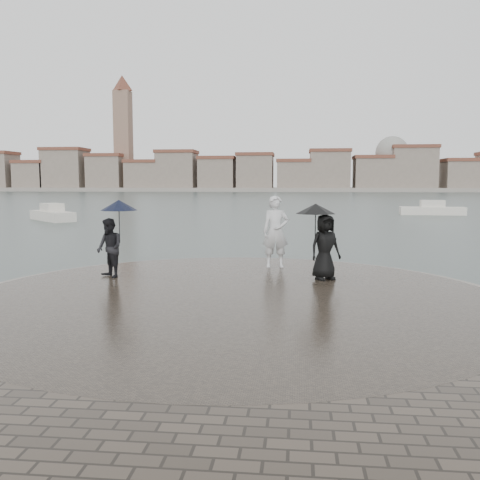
# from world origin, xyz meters

# --- Properties ---
(ground) EXTENTS (400.00, 400.00, 0.00)m
(ground) POSITION_xyz_m (0.00, 0.00, 0.00)
(ground) COLOR #2B3835
(ground) RESTS_ON ground
(kerb_ring) EXTENTS (12.50, 12.50, 0.32)m
(kerb_ring) POSITION_xyz_m (0.00, 3.50, 0.16)
(kerb_ring) COLOR gray
(kerb_ring) RESTS_ON ground
(quay_tip) EXTENTS (11.90, 11.90, 0.36)m
(quay_tip) POSITION_xyz_m (0.00, 3.50, 0.18)
(quay_tip) COLOR #2D261E
(quay_tip) RESTS_ON ground
(statue) EXTENTS (0.83, 0.60, 2.10)m
(statue) POSITION_xyz_m (0.76, 7.52, 1.41)
(statue) COLOR silver
(statue) RESTS_ON quay_tip
(visitor_left) EXTENTS (1.21, 1.06, 2.04)m
(visitor_left) POSITION_xyz_m (-3.44, 5.37, 1.45)
(visitor_left) COLOR black
(visitor_left) RESTS_ON quay_tip
(visitor_right) EXTENTS (1.27, 1.06, 1.95)m
(visitor_right) POSITION_xyz_m (2.03, 5.68, 1.48)
(visitor_right) COLOR black
(visitor_right) RESTS_ON quay_tip
(far_skyline) EXTENTS (260.00, 20.00, 37.00)m
(far_skyline) POSITION_xyz_m (-6.29, 160.71, 5.61)
(far_skyline) COLOR gray
(far_skyline) RESTS_ON ground
(boats) EXTENTS (47.25, 13.87, 1.50)m
(boats) POSITION_xyz_m (7.69, 35.58, 0.38)
(boats) COLOR silver
(boats) RESTS_ON ground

